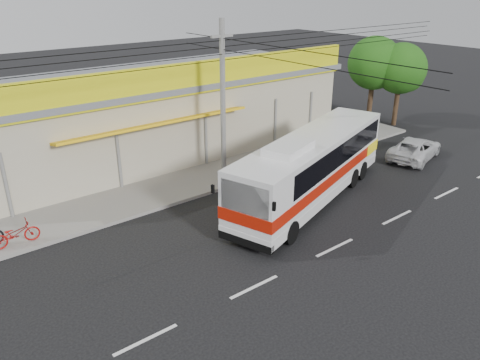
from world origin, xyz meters
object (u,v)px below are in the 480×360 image
object	(u,v)px
utility_pole	(222,49)
coach_bus	(313,163)
tree_near	(376,65)
motorbike_red	(15,234)
tree_far	(402,70)
white_car	(415,149)

from	to	relation	value
utility_pole	coach_bus	bearing A→B (deg)	-67.12
tree_near	coach_bus	bearing A→B (deg)	-153.31
motorbike_red	tree_far	world-z (taller)	tree_far
coach_bus	tree_far	xyz separation A→B (m)	(13.50, 4.83, 1.98)
white_car	motorbike_red	bearing A→B (deg)	65.02
coach_bus	tree_near	xyz separation A→B (m)	(12.64, 6.35, 2.23)
utility_pole	tree_far	size ratio (longest dim) A/B	6.05
coach_bus	white_car	xyz separation A→B (m)	(8.52, 0.14, -1.23)
tree_near	utility_pole	bearing A→B (deg)	-172.09
motorbike_red	tree_far	bearing A→B (deg)	-85.71
motorbike_red	tree_far	size ratio (longest dim) A/B	0.31
coach_bus	white_car	size ratio (longest dim) A/B	2.61
coach_bus	utility_pole	xyz separation A→B (m)	(-1.83, 4.34, 4.65)
motorbike_red	tree_far	xyz separation A→B (m)	(25.40, 0.92, 3.19)
utility_pole	tree_far	bearing A→B (deg)	1.80
motorbike_red	utility_pole	bearing A→B (deg)	-85.31
white_car	tree_near	bearing A→B (deg)	-48.08
coach_bus	white_car	distance (m)	8.61
motorbike_red	tree_near	world-z (taller)	tree_near
white_car	tree_near	distance (m)	8.21
tree_near	tree_far	size ratio (longest dim) A/B	1.07
white_car	tree_far	bearing A→B (deg)	-61.32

